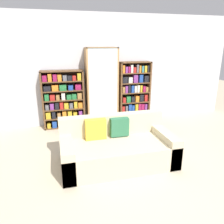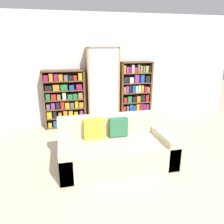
{
  "view_description": "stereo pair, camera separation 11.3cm",
  "coord_description": "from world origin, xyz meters",
  "px_view_note": "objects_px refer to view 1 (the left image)",
  "views": [
    {
      "loc": [
        -1.15,
        -2.76,
        1.99
      ],
      "look_at": [
        -0.05,
        1.47,
        0.61
      ],
      "focal_mm": 35.0,
      "sensor_mm": 36.0,
      "label": 1
    },
    {
      "loc": [
        -1.04,
        -2.78,
        1.99
      ],
      "look_at": [
        -0.05,
        1.47,
        0.61
      ],
      "focal_mm": 35.0,
      "sensor_mm": 36.0,
      "label": 2
    }
  ],
  "objects_px": {
    "bookshelf_left": "(63,100)",
    "display_cabinet": "(102,87)",
    "couch": "(117,148)",
    "wine_bottle": "(135,123)",
    "bookshelf_right": "(134,93)"
  },
  "relations": [
    {
      "from": "bookshelf_left",
      "to": "wine_bottle",
      "type": "xyz_separation_m",
      "value": [
        1.61,
        -0.66,
        -0.51
      ]
    },
    {
      "from": "bookshelf_left",
      "to": "couch",
      "type": "bearing_deg",
      "value": -68.38
    },
    {
      "from": "couch",
      "to": "bookshelf_left",
      "type": "relative_size",
      "value": 1.37
    },
    {
      "from": "bookshelf_left",
      "to": "display_cabinet",
      "type": "height_order",
      "value": "display_cabinet"
    },
    {
      "from": "display_cabinet",
      "to": "bookshelf_right",
      "type": "distance_m",
      "value": 0.88
    },
    {
      "from": "bookshelf_left",
      "to": "display_cabinet",
      "type": "distance_m",
      "value": 0.99
    },
    {
      "from": "couch",
      "to": "display_cabinet",
      "type": "bearing_deg",
      "value": 85.16
    },
    {
      "from": "couch",
      "to": "display_cabinet",
      "type": "height_order",
      "value": "display_cabinet"
    },
    {
      "from": "wine_bottle",
      "to": "display_cabinet",
      "type": "bearing_deg",
      "value": 135.3
    },
    {
      "from": "bookshelf_left",
      "to": "bookshelf_right",
      "type": "height_order",
      "value": "bookshelf_right"
    },
    {
      "from": "bookshelf_left",
      "to": "display_cabinet",
      "type": "relative_size",
      "value": 0.73
    },
    {
      "from": "bookshelf_right",
      "to": "wine_bottle",
      "type": "bearing_deg",
      "value": -107.48
    },
    {
      "from": "couch",
      "to": "wine_bottle",
      "type": "height_order",
      "value": "couch"
    },
    {
      "from": "bookshelf_left",
      "to": "wine_bottle",
      "type": "relative_size",
      "value": 3.4
    },
    {
      "from": "bookshelf_right",
      "to": "display_cabinet",
      "type": "bearing_deg",
      "value": -178.95
    }
  ]
}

